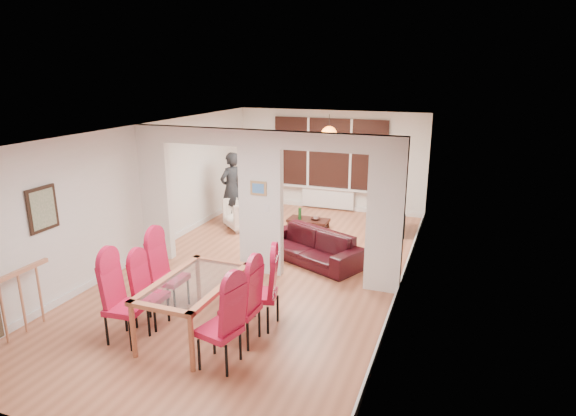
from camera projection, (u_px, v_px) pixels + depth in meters
The scene contains 24 objects.
floor at pixel (262, 271), 8.88m from camera, with size 5.00×9.00×0.01m, color #AE6546.
room_walls at pixel (261, 203), 8.52m from camera, with size 5.00×9.00×2.60m, color silver, non-canonical shape.
divider_wall at pixel (261, 203), 8.52m from camera, with size 5.00×0.18×2.60m, color white.
bay_window_blinds at pixel (329, 153), 12.46m from camera, with size 3.00×0.08×1.80m, color black.
radiator at pixel (328, 198), 12.76m from camera, with size 1.40×0.08×0.50m, color white.
pendant_light at pixel (329, 134), 11.16m from camera, with size 0.36×0.36×0.36m, color orange.
stair_newel at pixel (18, 299), 6.60m from camera, with size 0.40×1.20×1.10m, color tan, non-canonical shape.
wall_poster at pixel (42, 209), 7.11m from camera, with size 0.04×0.52×0.67m, color gray.
pillar_photo at pixel (258, 188), 8.35m from camera, with size 0.30×0.03×0.25m, color #4C8CD8.
dining_table at pixel (195, 307), 6.70m from camera, with size 0.96×1.70×0.80m, color #A95E3E, non-canonical shape.
dining_chair_la at pixel (126, 302), 6.44m from camera, with size 0.47×0.47×1.17m, color #B21235, non-canonical shape.
dining_chair_lb at pixel (151, 293), 6.89m from camera, with size 0.41×0.41×1.01m, color #B21235, non-canonical shape.
dining_chair_lc at pixel (169, 274), 7.34m from camera, with size 0.46×0.46×1.16m, color #B21235, non-canonical shape.
dining_chair_ra at pixel (219, 324), 5.91m from camera, with size 0.46×0.46×1.14m, color #B21235, non-canonical shape.
dining_chair_rb at pixel (240, 303), 6.44m from camera, with size 0.45×0.45×1.14m, color #B21235, non-canonical shape.
dining_chair_rc at pixel (261, 289), 6.85m from camera, with size 0.45×0.45×1.13m, color #B21235, non-canonical shape.
sofa at pixel (311, 246), 9.28m from camera, with size 2.07×0.81×0.60m, color black.
armchair at pixel (243, 214), 11.20m from camera, with size 0.75×0.77×0.70m, color beige.
person at pixel (232, 189), 11.42m from camera, with size 0.42×0.63×1.74m, color black.
television at pixel (397, 221), 10.95m from camera, with size 0.13×0.96×0.55m, color black.
coffee_table at pixel (308, 224), 11.28m from camera, with size 0.94×0.47×0.22m, color black, non-canonical shape.
bottle at pixel (300, 213), 11.19m from camera, with size 0.08×0.08×0.30m, color #143F19.
bowl at pixel (315, 219), 11.19m from camera, with size 0.22×0.22×0.05m, color black.
shoes at pixel (246, 273), 8.68m from camera, with size 0.22×0.24×0.09m, color black, non-canonical shape.
Camera 1 is at (3.33, -7.52, 3.57)m, focal length 30.00 mm.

